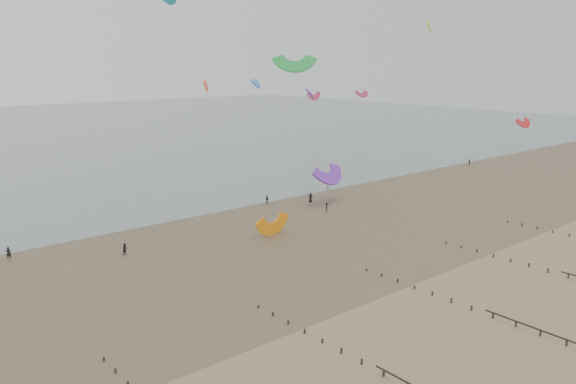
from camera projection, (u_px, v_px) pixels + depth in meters
name	position (u px, v px, depth m)	size (l,w,h in m)	color
ground	(422.00, 309.00, 63.21)	(500.00, 500.00, 0.00)	brown
sea_and_shore	(222.00, 243.00, 86.37)	(500.00, 665.00, 0.03)	#475654
kitesurfer_lead	(9.00, 253.00, 79.02)	(0.66, 0.43, 1.80)	black
kitesurfers	(272.00, 202.00, 107.73)	(156.80, 19.60, 1.89)	black
grounded_kite	(273.00, 235.00, 90.43)	(6.49, 3.40, 4.95)	orange
kites_airborne	(110.00, 89.00, 118.05)	(256.07, 111.57, 41.63)	green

